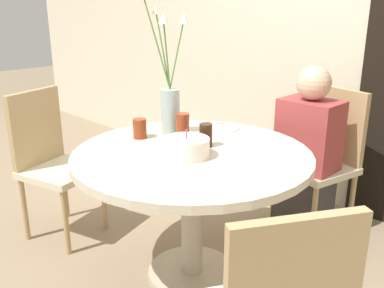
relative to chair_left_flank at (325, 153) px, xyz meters
name	(u,v)px	position (x,y,z in m)	size (l,w,h in m)	color
ground_plane	(192,274)	(-0.21, -0.96, -0.51)	(16.00, 16.00, 0.00)	#89755B
wall_back	(338,19)	(-0.21, 0.40, 0.79)	(8.00, 0.05, 2.60)	beige
dining_table	(192,175)	(-0.21, -0.96, 0.07)	(1.18, 1.18, 0.71)	beige
chair_left_flank	(325,153)	(0.00, 0.00, 0.00)	(0.48, 0.48, 0.91)	beige
chair_right_flank	(51,156)	(-1.15, -1.24, 0.00)	(0.50, 0.50, 0.91)	beige
birthday_cake	(187,147)	(-0.18, -1.03, 0.24)	(0.22, 0.22, 0.14)	white
flower_vase	(170,96)	(-0.53, -0.82, 0.40)	(0.23, 0.23, 0.77)	#9EB2AD
side_plate	(221,127)	(-0.38, -0.55, 0.20)	(0.21, 0.21, 0.01)	white
drink_glass_0	(183,126)	(-0.40, -0.84, 0.26)	(0.07, 0.07, 0.14)	maroon
drink_glass_1	(140,128)	(-0.57, -1.00, 0.25)	(0.07, 0.07, 0.11)	maroon
drink_glass_2	(206,135)	(-0.22, -0.85, 0.25)	(0.07, 0.07, 0.12)	#33190C
person_boy	(307,159)	(-0.03, -0.16, -0.01)	(0.34, 0.24, 1.07)	#383333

